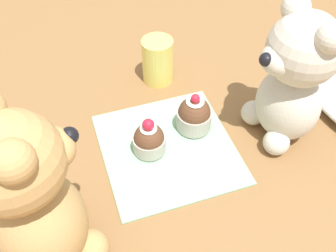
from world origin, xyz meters
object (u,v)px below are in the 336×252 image
teddy_bear_cream (294,78)px  cupcake_near_cream_bear (194,115)px  cupcake_near_tan_bear (149,140)px  teddy_bear_tan (33,199)px  juice_glass (158,61)px

teddy_bear_cream → cupcake_near_cream_bear: 0.17m
cupcake_near_tan_bear → teddy_bear_cream: bearing=83.1°
teddy_bear_cream → teddy_bear_tan: size_ratio=0.92×
teddy_bear_cream → cupcake_near_tan_bear: bearing=-100.3°
teddy_bear_cream → cupcake_near_cream_bear: bearing=-114.1°
teddy_bear_tan → cupcake_near_cream_bear: bearing=-76.8°
teddy_bear_cream → juice_glass: teddy_bear_cream is taller
teddy_bear_tan → teddy_bear_cream: bearing=-92.9°
teddy_bear_cream → juice_glass: size_ratio=2.65×
juice_glass → teddy_bear_tan: bearing=-39.7°
teddy_bear_cream → cupcake_near_tan_bear: 0.24m
cupcake_near_tan_bear → juice_glass: 0.18m
cupcake_near_cream_bear → cupcake_near_tan_bear: bearing=-74.2°
teddy_bear_tan → juice_glass: (-0.29, 0.24, -0.08)m
teddy_bear_tan → cupcake_near_cream_bear: 0.31m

